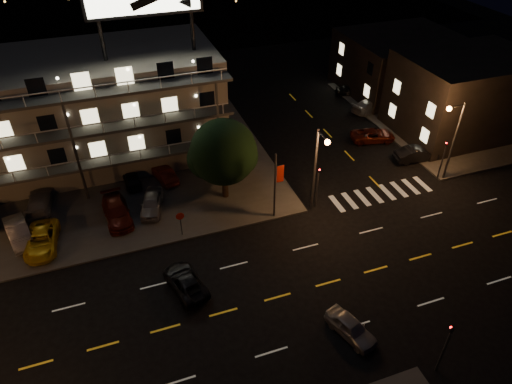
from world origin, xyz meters
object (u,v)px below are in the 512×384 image
object	(u,v)px
tree	(223,154)
side_car_0	(416,154)
lot_car_2	(42,240)
road_car_east	(351,328)
lot_car_4	(152,203)
road_car_west	(186,282)
lot_car_7	(40,201)

from	to	relation	value
tree	side_car_0	distance (m)	20.52
lot_car_2	road_car_east	bearing A→B (deg)	-33.10
lot_car_4	road_car_east	world-z (taller)	lot_car_4
tree	lot_car_2	distance (m)	16.03
side_car_0	road_car_west	xyz separation A→B (m)	(-25.85, -8.96, -0.13)
road_car_east	lot_car_7	bearing A→B (deg)	115.05
lot_car_4	side_car_0	xyz separation A→B (m)	(26.67, -0.77, -0.12)
side_car_0	road_car_east	xyz separation A→B (m)	(-16.60, -16.43, -0.11)
lot_car_4	lot_car_7	world-z (taller)	lot_car_4
road_car_west	lot_car_2	bearing A→B (deg)	-51.99
tree	lot_car_2	size ratio (longest dim) A/B	1.56
tree	road_car_west	distance (m)	11.77
side_car_0	lot_car_2	bearing A→B (deg)	97.81
lot_car_4	road_car_east	xyz separation A→B (m)	(10.08, -17.19, -0.23)
tree	side_car_0	bearing A→B (deg)	-1.43
lot_car_2	lot_car_7	size ratio (longest dim) A/B	1.00
lot_car_2	side_car_0	world-z (taller)	lot_car_2
tree	lot_car_4	distance (m)	7.56
tree	road_car_west	world-z (taller)	tree
tree	lot_car_4	xyz separation A→B (m)	(-6.54, 0.27, -3.79)
lot_car_2	lot_car_7	xyz separation A→B (m)	(-0.27, 5.46, 0.03)
lot_car_2	lot_car_4	xyz separation A→B (m)	(8.95, 1.88, 0.04)
lot_car_4	side_car_0	distance (m)	26.69
tree	lot_car_2	xyz separation A→B (m)	(-15.48, -1.61, -3.83)
road_car_east	road_car_west	size ratio (longest dim) A/B	0.84
side_car_0	road_car_west	size ratio (longest dim) A/B	1.01
road_car_east	road_car_west	xyz separation A→B (m)	(-9.25, 7.46, -0.02)
lot_car_7	side_car_0	world-z (taller)	lot_car_7
tree	road_car_east	world-z (taller)	tree
lot_car_2	lot_car_7	world-z (taller)	lot_car_7
road_car_west	lot_car_4	bearing A→B (deg)	-98.35
road_car_east	side_car_0	bearing A→B (deg)	26.87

